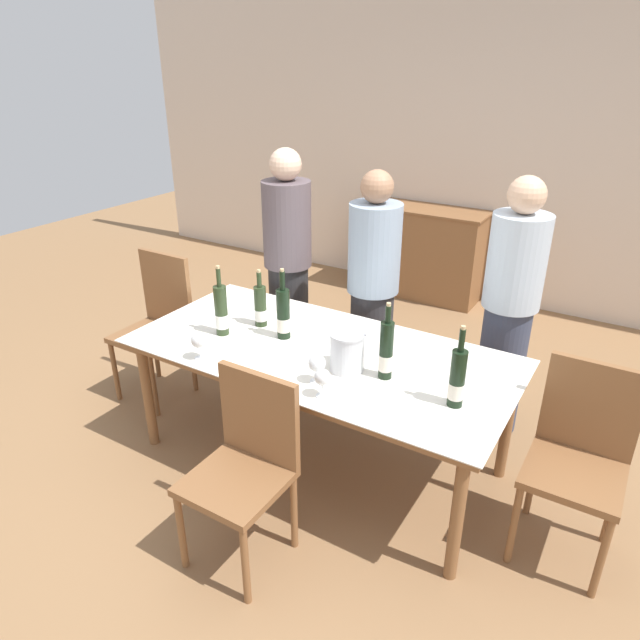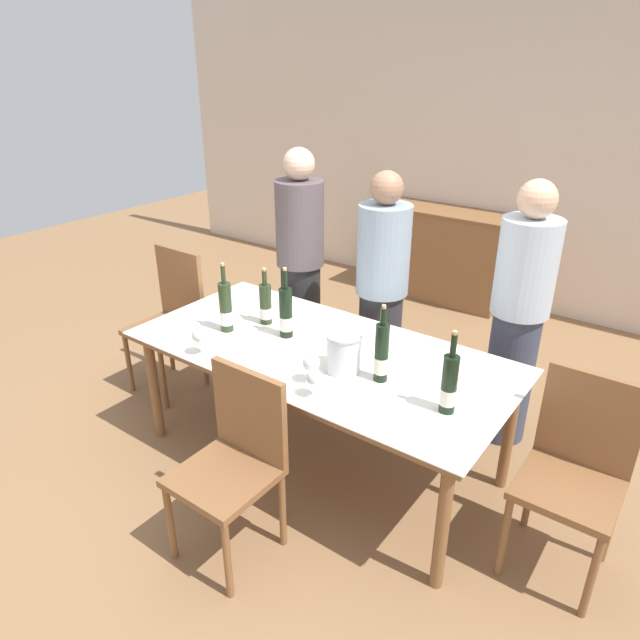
# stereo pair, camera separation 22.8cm
# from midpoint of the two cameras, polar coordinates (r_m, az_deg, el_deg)

# --- Properties ---
(ground_plane) EXTENTS (12.00, 12.00, 0.00)m
(ground_plane) POSITION_cam_midpoint_polar(r_m,az_deg,el_deg) (3.49, -1.92, -13.63)
(ground_plane) COLOR olive
(back_wall) EXTENTS (8.00, 0.10, 2.80)m
(back_wall) POSITION_cam_midpoint_polar(r_m,az_deg,el_deg) (5.53, 15.84, 16.02)
(back_wall) COLOR beige
(back_wall) RESTS_ON ground_plane
(sideboard_cabinet) EXTENTS (1.28, 0.46, 0.87)m
(sideboard_cabinet) POSITION_cam_midpoint_polar(r_m,az_deg,el_deg) (5.66, 8.57, 6.79)
(sideboard_cabinet) COLOR brown
(sideboard_cabinet) RESTS_ON ground_plane
(dining_table) EXTENTS (2.09, 1.01, 0.73)m
(dining_table) POSITION_cam_midpoint_polar(r_m,az_deg,el_deg) (3.12, -2.10, -4.01)
(dining_table) COLOR brown
(dining_table) RESTS_ON ground_plane
(ice_bucket) EXTENTS (0.18, 0.18, 0.21)m
(ice_bucket) POSITION_cam_midpoint_polar(r_m,az_deg,el_deg) (2.85, 0.44, -3.10)
(ice_bucket) COLOR silver
(ice_bucket) RESTS_ON dining_table
(wine_bottle_0) EXTENTS (0.07, 0.07, 0.35)m
(wine_bottle_0) POSITION_cam_midpoint_polar(r_m,az_deg,el_deg) (3.36, -7.92, 1.28)
(wine_bottle_0) COLOR #28381E
(wine_bottle_0) RESTS_ON dining_table
(wine_bottle_1) EXTENTS (0.07, 0.07, 0.41)m
(wine_bottle_1) POSITION_cam_midpoint_polar(r_m,az_deg,el_deg) (3.28, -11.82, 0.79)
(wine_bottle_1) COLOR #28381E
(wine_bottle_1) RESTS_ON dining_table
(wine_bottle_2) EXTENTS (0.07, 0.07, 0.40)m
(wine_bottle_2) POSITION_cam_midpoint_polar(r_m,az_deg,el_deg) (2.61, 11.13, -5.91)
(wine_bottle_2) COLOR black
(wine_bottle_2) RESTS_ON dining_table
(wine_bottle_3) EXTENTS (0.08, 0.08, 0.41)m
(wine_bottle_3) POSITION_cam_midpoint_polar(r_m,az_deg,el_deg) (3.18, -5.74, 0.50)
(wine_bottle_3) COLOR black
(wine_bottle_3) RESTS_ON dining_table
(wine_bottle_4) EXTENTS (0.07, 0.07, 0.40)m
(wine_bottle_4) POSITION_cam_midpoint_polar(r_m,az_deg,el_deg) (2.78, 4.30, -3.21)
(wine_bottle_4) COLOR black
(wine_bottle_4) RESTS_ON dining_table
(wine_glass_0) EXTENTS (0.09, 0.09, 0.15)m
(wine_glass_0) POSITION_cam_midpoint_polar(r_m,az_deg,el_deg) (2.75, -2.69, -4.44)
(wine_glass_0) COLOR white
(wine_glass_0) RESTS_ON dining_table
(wine_glass_1) EXTENTS (0.09, 0.09, 0.15)m
(wine_glass_1) POSITION_cam_midpoint_polar(r_m,az_deg,el_deg) (3.05, -14.13, -2.05)
(wine_glass_1) COLOR white
(wine_glass_1) RESTS_ON dining_table
(wine_glass_2) EXTENTS (0.08, 0.08, 0.14)m
(wine_glass_2) POSITION_cam_midpoint_polar(r_m,az_deg,el_deg) (2.64, -2.25, -5.86)
(wine_glass_2) COLOR white
(wine_glass_2) RESTS_ON dining_table
(chair_left_end) EXTENTS (0.42, 0.42, 0.99)m
(chair_left_end) POSITION_cam_midpoint_polar(r_m,az_deg,el_deg) (4.05, -17.40, 0.23)
(chair_left_end) COLOR brown
(chair_left_end) RESTS_ON ground_plane
(chair_near_front) EXTENTS (0.42, 0.42, 0.91)m
(chair_near_front) POSITION_cam_midpoint_polar(r_m,az_deg,el_deg) (2.69, -9.83, -13.45)
(chair_near_front) COLOR brown
(chair_near_front) RESTS_ON ground_plane
(chair_right_end) EXTENTS (0.42, 0.42, 0.95)m
(chair_right_end) POSITION_cam_midpoint_polar(r_m,az_deg,el_deg) (2.87, 22.53, -11.91)
(chair_right_end) COLOR brown
(chair_right_end) RESTS_ON ground_plane
(person_host) EXTENTS (0.33, 0.33, 1.65)m
(person_host) POSITION_cam_midpoint_polar(r_m,az_deg,el_deg) (4.00, -4.86, 5.13)
(person_host) COLOR #262628
(person_host) RESTS_ON ground_plane
(person_guest_left) EXTENTS (0.33, 0.33, 1.57)m
(person_guest_left) POSITION_cam_midpoint_polar(r_m,az_deg,el_deg) (3.67, 3.51, 2.63)
(person_guest_left) COLOR #2D2D33
(person_guest_left) RESTS_ON ground_plane
(person_guest_right) EXTENTS (0.33, 0.33, 1.60)m
(person_guest_right) POSITION_cam_midpoint_polar(r_m,az_deg,el_deg) (3.51, 16.62, 0.76)
(person_guest_right) COLOR #383F56
(person_guest_right) RESTS_ON ground_plane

